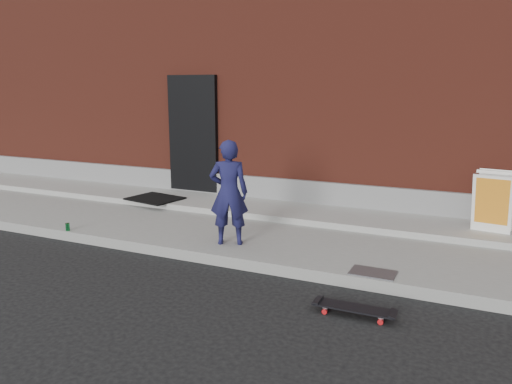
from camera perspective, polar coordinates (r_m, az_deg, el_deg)
The scene contains 10 objects.
ground at distance 6.44m, azimuth -0.79°, elevation -9.06°, with size 80.00×80.00×0.00m, color black.
sidewalk at distance 7.73m, azimuth 3.97°, elevation -4.87°, with size 20.00×3.00×0.15m, color gray.
apron at distance 8.51m, azimuth 6.12°, elevation -2.45°, with size 20.00×1.20×0.10m, color gray.
building at distance 12.69m, azimuth 13.10°, elevation 12.54°, with size 20.00×8.10×5.00m.
child at distance 6.87m, azimuth -3.13°, elevation -0.07°, with size 0.53×0.35×1.46m, color #181843.
skateboard at distance 5.36m, azimuth 11.16°, elevation -12.94°, with size 0.83×0.22×0.09m.
pizza_sign at distance 7.96m, azimuth 25.52°, elevation -0.96°, with size 0.61×0.69×0.88m.
soda_can at distance 8.16m, azimuth -20.73°, elevation -3.75°, with size 0.06×0.06×0.12m, color #198139.
doormat at distance 9.48m, azimuth -11.47°, elevation -0.73°, with size 0.92×0.74×0.03m, color black.
utility_plate at distance 6.13m, azimuth 13.22°, elevation -8.97°, with size 0.53×0.34×0.02m, color #58595E.
Camera 1 is at (2.57, -5.43, 2.32)m, focal length 35.00 mm.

